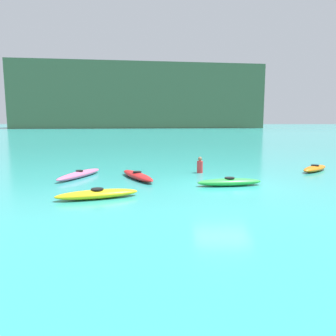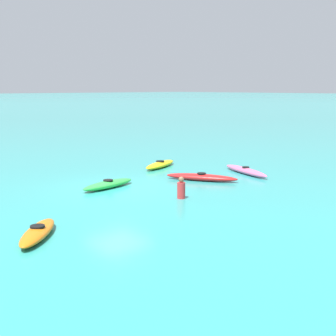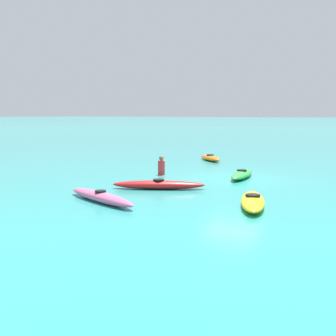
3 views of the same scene
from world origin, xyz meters
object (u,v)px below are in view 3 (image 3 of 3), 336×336
person_near_shore (161,166)px  kayak_green (242,174)px  kayak_red (159,185)px  kayak_yellow (253,201)px  kayak_orange (210,158)px  kayak_pink (101,197)px

person_near_shore → kayak_green: bearing=-75.1°
kayak_green → kayak_red: bearing=157.8°
kayak_green → kayak_yellow: bearing=-155.9°
kayak_red → kayak_green: bearing=-22.2°
kayak_orange → kayak_yellow: size_ratio=0.78×
kayak_yellow → kayak_green: bearing=24.1°
kayak_red → kayak_green: size_ratio=1.15×
kayak_green → kayak_yellow: same height
kayak_green → kayak_orange: (5.58, 4.13, 0.00)m
kayak_pink → kayak_yellow: bearing=-67.3°
kayak_pink → kayak_red: (2.92, -0.37, 0.00)m
kayak_green → person_near_shore: person_near_shore is taller
kayak_orange → kayak_yellow: 12.63m
kayak_green → kayak_orange: 6.94m
kayak_pink → kayak_yellow: same height
kayak_red → person_near_shore: 3.74m
kayak_yellow → person_near_shore: person_near_shore is taller
kayak_pink → kayak_green: same height
kayak_red → kayak_orange: same height
kayak_red → kayak_green: (4.18, -1.70, 0.00)m
kayak_pink → kayak_orange: bearing=9.2°
kayak_pink → kayak_green: (7.11, -2.08, 0.00)m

